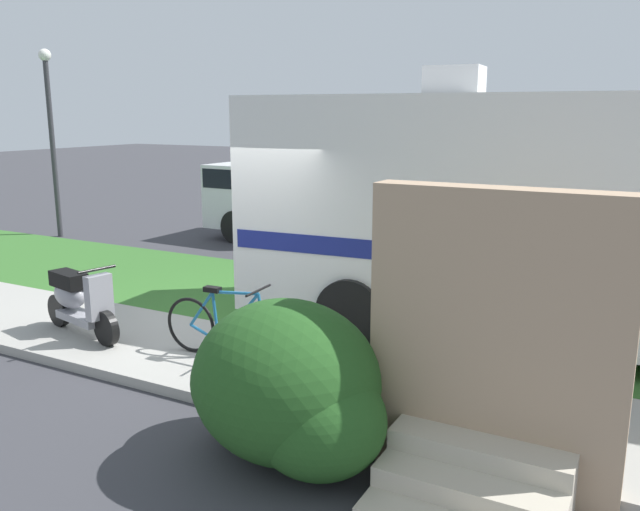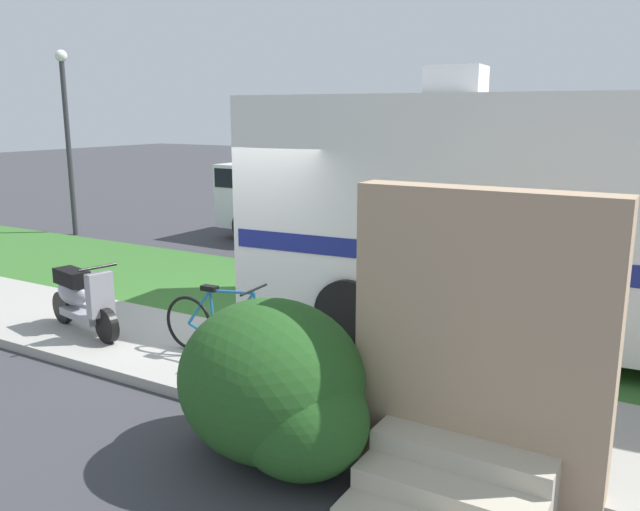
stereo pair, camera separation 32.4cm
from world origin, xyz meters
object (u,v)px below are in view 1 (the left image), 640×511
(bottle_green, at_px, (568,421))
(bottle_spare, at_px, (473,393))
(pickup_truck_near, at_px, (297,200))
(motorhome_rv, at_px, (548,211))
(street_lamp_post, at_px, (51,126))
(bicycle, at_px, (227,327))
(scooter, at_px, (78,300))

(bottle_green, height_order, bottle_spare, bottle_green)
(pickup_truck_near, bearing_deg, bottle_green, -45.86)
(motorhome_rv, distance_m, bottle_spare, 2.89)
(motorhome_rv, xyz_separation_m, street_lamp_post, (-11.56, 2.23, 0.90))
(bicycle, xyz_separation_m, bottle_spare, (2.86, 0.16, -0.27))
(bottle_spare, bearing_deg, scooter, -175.86)
(street_lamp_post, bearing_deg, scooter, -38.75)
(scooter, relative_size, bottle_spare, 6.29)
(street_lamp_post, bearing_deg, bottle_green, -21.66)
(motorhome_rv, relative_size, bicycle, 4.52)
(pickup_truck_near, height_order, street_lamp_post, street_lamp_post)
(bicycle, xyz_separation_m, street_lamp_post, (-8.50, 4.84, 2.14))
(scooter, height_order, bicycle, scooter)
(bottle_spare, bearing_deg, bottle_green, -11.98)
(motorhome_rv, relative_size, pickup_truck_near, 1.49)
(scooter, height_order, bottle_green, scooter)
(bottle_green, bearing_deg, scooter, -178.36)
(scooter, relative_size, street_lamp_post, 0.36)
(motorhome_rv, distance_m, street_lamp_post, 11.81)
(scooter, bearing_deg, bottle_green, 1.64)
(scooter, bearing_deg, street_lamp_post, 141.25)
(bottle_green, bearing_deg, bottle_spare, 168.02)
(motorhome_rv, xyz_separation_m, bottle_green, (0.72, -2.65, -1.51))
(motorhome_rv, relative_size, bottle_green, 29.56)
(motorhome_rv, bearing_deg, bottle_spare, -94.73)
(bicycle, height_order, bottle_green, bicycle)
(bicycle, height_order, bottle_spare, bicycle)
(bicycle, distance_m, bottle_green, 3.79)
(motorhome_rv, xyz_separation_m, pickup_truck_near, (-6.28, 4.55, -0.80))
(scooter, relative_size, bottle_green, 6.07)
(motorhome_rv, bearing_deg, pickup_truck_near, 144.04)
(scooter, height_order, bottle_spare, scooter)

